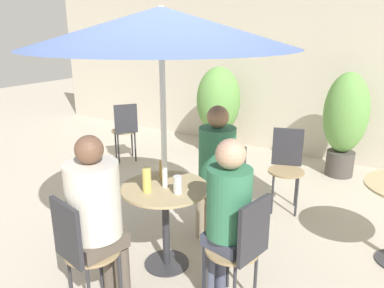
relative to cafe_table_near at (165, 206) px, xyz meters
name	(u,v)px	position (x,y,z in m)	size (l,w,h in m)	color
ground_plane	(160,265)	(-0.04, -0.04, -0.54)	(20.00, 20.00, 0.00)	#B2A899
storefront_wall	(300,56)	(-0.04, 3.43, 0.96)	(10.00, 0.06, 3.00)	beige
cafe_table_near	(165,206)	(0.00, 0.00, 0.00)	(0.70, 0.70, 0.71)	#2D2D33
bistro_chair_0	(80,246)	(-0.15, -0.76, -0.01)	(0.39, 0.41, 0.88)	#997F56
bistro_chair_1	(243,244)	(0.76, -0.15, -0.01)	(0.41, 0.39, 0.88)	#997F56
bistro_chair_2	(225,180)	(0.15, 0.76, -0.01)	(0.39, 0.41, 0.88)	#997F56
bistro_chair_3	(125,127)	(-1.99, 1.72, -0.01)	(0.44, 0.43, 0.88)	#997F56
bistro_chair_4	(287,161)	(0.47, 1.57, -0.01)	(0.41, 0.42, 0.88)	#997F56
seated_person_0	(96,210)	(-0.12, -0.62, 0.21)	(0.37, 0.40, 1.28)	brown
seated_person_1	(227,208)	(0.62, -0.12, 0.21)	(0.34, 0.31, 1.25)	#42475B
seated_person_2	(216,162)	(0.12, 0.62, 0.21)	(0.34, 0.37, 1.27)	gray
beer_glass_0	(163,170)	(-0.11, 0.12, 0.25)	(0.07, 0.07, 0.16)	#B28433
beer_glass_1	(147,180)	(-0.06, -0.15, 0.27)	(0.07, 0.07, 0.20)	#DBC65B
beer_glass_2	(178,185)	(0.15, -0.04, 0.24)	(0.07, 0.07, 0.14)	silver
potted_plant_0	(218,106)	(-1.08, 2.85, 0.20)	(0.68, 0.68, 1.35)	#93664C
potted_plant_1	(345,119)	(0.79, 2.87, 0.24)	(0.56, 0.56, 1.39)	#47423D
umbrella	(161,28)	(0.00, 0.00, 1.38)	(1.95, 1.95, 2.07)	silver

